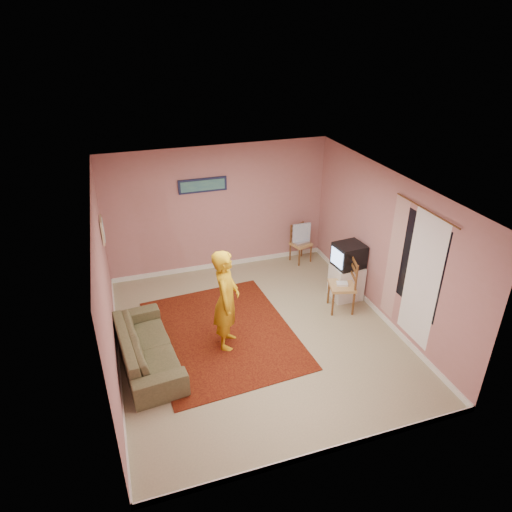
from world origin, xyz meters
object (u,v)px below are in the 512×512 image
object	(u,v)px
crt_tv	(349,255)
chair_b	(343,280)
person	(226,300)
sofa	(147,347)
tv_cabinet	(346,281)
chair_a	(301,240)

from	to	relation	value
crt_tv	chair_b	bearing A→B (deg)	-134.73
chair_b	person	xyz separation A→B (m)	(-2.20, -0.33, 0.23)
sofa	person	world-z (taller)	person
tv_cabinet	crt_tv	distance (m)	0.55
chair_a	sofa	bearing A→B (deg)	-163.28
person	tv_cabinet	bearing A→B (deg)	-52.70
chair_a	chair_b	distance (m)	1.93
chair_a	person	bearing A→B (deg)	-151.33
crt_tv	chair_a	size ratio (longest dim) A/B	1.18
tv_cabinet	chair_a	xyz separation A→B (m)	(-0.24, 1.59, 0.18)
crt_tv	chair_b	world-z (taller)	crt_tv
person	crt_tv	bearing A→B (deg)	-52.69
chair_a	chair_b	bearing A→B (deg)	-107.71
tv_cabinet	chair_a	bearing A→B (deg)	98.71
tv_cabinet	chair_b	world-z (taller)	chair_b
crt_tv	person	world-z (taller)	person
crt_tv	person	size ratio (longest dim) A/B	0.33
crt_tv	chair_b	size ratio (longest dim) A/B	1.00
tv_cabinet	chair_a	distance (m)	1.62
tv_cabinet	crt_tv	bearing A→B (deg)	-174.13
chair_b	sofa	size ratio (longest dim) A/B	0.28
tv_cabinet	sofa	distance (m)	3.82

